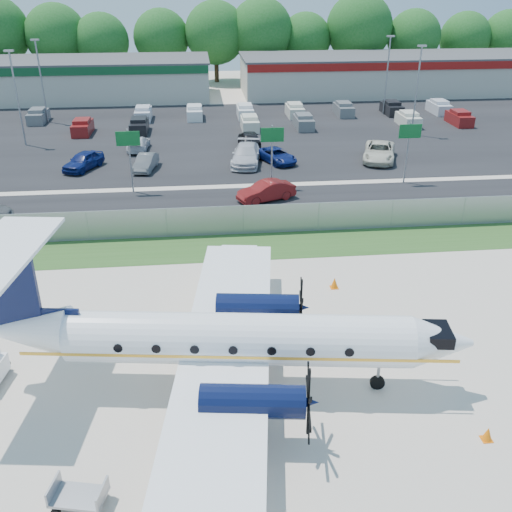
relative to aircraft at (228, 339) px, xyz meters
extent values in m
plane|color=beige|center=(1.89, 1.41, -2.36)|extent=(170.00, 170.00, 0.00)
cube|color=#2D561E|center=(1.89, 13.41, -2.35)|extent=(170.00, 4.00, 0.02)
cube|color=black|center=(1.89, 20.41, -2.35)|extent=(170.00, 8.00, 0.02)
cube|color=black|center=(1.89, 41.41, -2.35)|extent=(170.00, 32.00, 0.02)
cube|color=gray|center=(1.89, 15.41, -1.36)|extent=(120.00, 0.02, 1.90)
cube|color=gray|center=(1.89, 15.41, -0.38)|extent=(120.00, 0.06, 0.06)
cube|color=gray|center=(1.89, 15.41, -2.31)|extent=(120.00, 0.06, 0.06)
cube|color=beige|center=(-22.11, 63.41, 0.14)|extent=(46.00, 12.00, 5.00)
cube|color=#474749|center=(-22.11, 63.41, 2.76)|extent=(46.40, 12.40, 0.24)
cube|color=#0F4723|center=(-22.11, 57.31, 2.14)|extent=(46.00, 0.20, 1.00)
cube|color=beige|center=(27.89, 63.41, 0.14)|extent=(44.00, 12.00, 5.00)
cube|color=#474749|center=(27.89, 63.41, 2.76)|extent=(44.40, 12.40, 0.24)
cube|color=maroon|center=(27.89, 57.31, 2.14)|extent=(44.00, 0.20, 1.00)
cylinder|color=gray|center=(-6.11, 24.41, 0.14)|extent=(0.14, 0.14, 5.00)
cube|color=#0C5923|center=(-6.11, 24.26, 1.94)|extent=(1.80, 0.08, 1.10)
cylinder|color=gray|center=(4.89, 24.41, 0.14)|extent=(0.14, 0.14, 5.00)
cube|color=#0C5923|center=(4.89, 24.26, 1.94)|extent=(1.80, 0.08, 1.10)
cylinder|color=gray|center=(15.89, 24.41, 0.14)|extent=(0.14, 0.14, 5.00)
cube|color=#0C5923|center=(15.89, 24.26, 1.94)|extent=(1.80, 0.08, 1.10)
cylinder|color=gray|center=(-18.11, 39.41, 2.14)|extent=(0.18, 0.18, 9.00)
cube|color=gray|center=(-18.11, 39.41, 6.64)|extent=(0.90, 0.35, 0.18)
cylinder|color=gray|center=(21.89, 39.41, 2.14)|extent=(0.18, 0.18, 9.00)
cube|color=gray|center=(21.89, 39.41, 6.64)|extent=(0.90, 0.35, 0.18)
cylinder|color=gray|center=(-18.11, 49.41, 2.14)|extent=(0.18, 0.18, 9.00)
cube|color=gray|center=(-18.11, 49.41, 6.64)|extent=(0.90, 0.35, 0.18)
cylinder|color=gray|center=(21.89, 49.41, 2.14)|extent=(0.18, 0.18, 9.00)
cube|color=gray|center=(21.89, 49.41, 6.64)|extent=(0.90, 0.35, 0.18)
cylinder|color=white|center=(0.43, -0.06, 0.00)|extent=(13.86, 3.88, 2.08)
cone|color=white|center=(8.42, -1.12, 0.00)|extent=(2.67, 2.38, 2.08)
cone|color=white|center=(-7.77, 1.04, 0.22)|extent=(3.10, 2.44, 2.08)
cube|color=black|center=(8.20, -1.10, 0.38)|extent=(1.17, 1.54, 0.49)
cube|color=white|center=(-0.11, 0.01, -0.60)|extent=(6.03, 19.59, 0.24)
cylinder|color=black|center=(0.66, -3.30, -0.44)|extent=(3.85, 1.69, 1.21)
cylinder|color=black|center=(1.51, 3.01, -0.44)|extent=(3.85, 1.69, 1.21)
cube|color=black|center=(-8.31, 1.11, 2.08)|extent=(2.09, 0.47, 3.18)
cube|color=white|center=(-8.42, 1.12, 3.67)|extent=(3.51, 7.09, 0.15)
cylinder|color=gray|center=(6.08, -0.81, -1.65)|extent=(0.13, 0.13, 1.43)
cylinder|color=black|center=(6.08, -0.81, -2.05)|extent=(0.63, 0.28, 0.61)
cylinder|color=black|center=(-0.53, -3.14, -2.01)|extent=(0.75, 0.53, 0.70)
cylinder|color=black|center=(0.31, 3.17, -2.01)|extent=(0.75, 0.53, 0.70)
cylinder|color=black|center=(-9.69, 1.99, -2.02)|extent=(0.70, 0.33, 0.67)
cube|color=gray|center=(-5.16, -5.50, -1.97)|extent=(1.91, 1.39, 0.10)
cube|color=gray|center=(-5.95, -5.32, -1.71)|extent=(0.30, 1.02, 0.52)
cube|color=gray|center=(-4.36, -5.68, -1.71)|extent=(0.30, 1.02, 0.52)
cylinder|color=black|center=(-5.85, -5.82, -2.20)|extent=(0.33, 0.17, 0.31)
cylinder|color=black|center=(-5.64, -4.90, -2.20)|extent=(0.33, 0.17, 0.31)
cylinder|color=black|center=(-4.46, -5.17, -2.20)|extent=(0.33, 0.17, 0.31)
cone|color=orange|center=(9.27, -4.06, -2.07)|extent=(0.38, 0.38, 0.57)
cube|color=orange|center=(9.27, -4.06, -2.34)|extent=(0.40, 0.40, 0.03)
cone|color=orange|center=(6.23, 7.69, -2.05)|extent=(0.41, 0.41, 0.62)
cube|color=orange|center=(6.23, 7.69, -2.34)|extent=(0.43, 0.43, 0.03)
imported|color=maroon|center=(4.12, 21.49, -2.36)|extent=(4.70, 3.15, 1.47)
imported|color=navy|center=(-10.94, 30.71, -2.36)|extent=(3.55, 4.87, 1.54)
imported|color=#595B5E|center=(-5.48, 30.03, -2.36)|extent=(2.13, 4.27, 1.34)
imported|color=silver|center=(3.40, 30.83, -2.36)|extent=(3.38, 6.23, 1.72)
imported|color=navy|center=(6.19, 31.05, -2.36)|extent=(3.85, 5.06, 1.28)
imported|color=beige|center=(15.66, 30.69, -2.36)|extent=(4.49, 6.46, 1.64)
imported|color=silver|center=(-6.65, 36.41, -2.36)|extent=(2.13, 4.69, 1.33)
imported|color=black|center=(4.22, 36.60, -2.36)|extent=(2.16, 4.83, 1.61)
camera|label=1|loc=(-0.82, -18.96, 13.08)|focal=40.00mm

